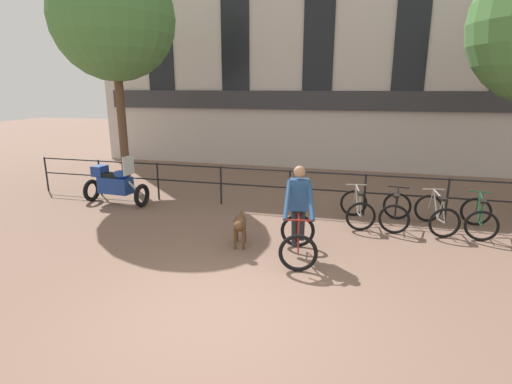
# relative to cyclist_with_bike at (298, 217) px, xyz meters

# --- Properties ---
(ground_plane) EXTENTS (60.00, 60.00, 0.00)m
(ground_plane) POSITION_rel_cyclist_with_bike_xyz_m (-0.66, -2.35, -0.76)
(ground_plane) COLOR #7A5B4C
(canal_railing) EXTENTS (15.05, 0.05, 1.05)m
(canal_railing) POSITION_rel_cyclist_with_bike_xyz_m (-0.66, 2.85, -0.05)
(canal_railing) COLOR black
(canal_railing) RESTS_ON ground_plane
(building_facade) EXTENTS (18.00, 0.72, 9.40)m
(building_facade) POSITION_rel_cyclist_with_bike_xyz_m (-0.66, 8.64, 3.91)
(building_facade) COLOR beige
(building_facade) RESTS_ON ground_plane
(cyclist_with_bike) EXTENTS (0.86, 1.26, 1.70)m
(cyclist_with_bike) POSITION_rel_cyclist_with_bike_xyz_m (0.00, 0.00, 0.00)
(cyclist_with_bike) COLOR black
(cyclist_with_bike) RESTS_ON ground_plane
(dog) EXTENTS (0.38, 1.00, 0.65)m
(dog) POSITION_rel_cyclist_with_bike_xyz_m (-1.19, 0.14, -0.30)
(dog) COLOR brown
(dog) RESTS_ON ground_plane
(parked_motorcycle) EXTENTS (1.79, 0.75, 1.35)m
(parked_motorcycle) POSITION_rel_cyclist_with_bike_xyz_m (-5.32, 2.15, -0.20)
(parked_motorcycle) COLOR black
(parked_motorcycle) RESTS_ON ground_plane
(parked_bicycle_near_lamp) EXTENTS (0.84, 1.20, 0.86)m
(parked_bicycle_near_lamp) POSITION_rel_cyclist_with_bike_xyz_m (1.05, 2.19, -0.41)
(parked_bicycle_near_lamp) COLOR black
(parked_bicycle_near_lamp) RESTS_ON ground_plane
(parked_bicycle_mid_left) EXTENTS (0.80, 1.19, 0.86)m
(parked_bicycle_mid_left) POSITION_rel_cyclist_with_bike_xyz_m (1.91, 2.19, -0.41)
(parked_bicycle_mid_left) COLOR black
(parked_bicycle_mid_left) RESTS_ON ground_plane
(parked_bicycle_mid_right) EXTENTS (0.83, 1.20, 0.86)m
(parked_bicycle_mid_right) POSITION_rel_cyclist_with_bike_xyz_m (2.77, 2.19, -0.41)
(parked_bicycle_mid_right) COLOR black
(parked_bicycle_mid_right) RESTS_ON ground_plane
(parked_bicycle_far_end) EXTENTS (0.81, 1.19, 0.86)m
(parked_bicycle_far_end) POSITION_rel_cyclist_with_bike_xyz_m (3.62, 2.19, -0.41)
(parked_bicycle_far_end) COLOR black
(parked_bicycle_far_end) RESTS_ON ground_plane
(tree_canalside_left) EXTENTS (3.61, 3.61, 6.85)m
(tree_canalside_left) POSITION_rel_cyclist_with_bike_xyz_m (-6.21, 4.09, 4.26)
(tree_canalside_left) COLOR brown
(tree_canalside_left) RESTS_ON ground_plane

